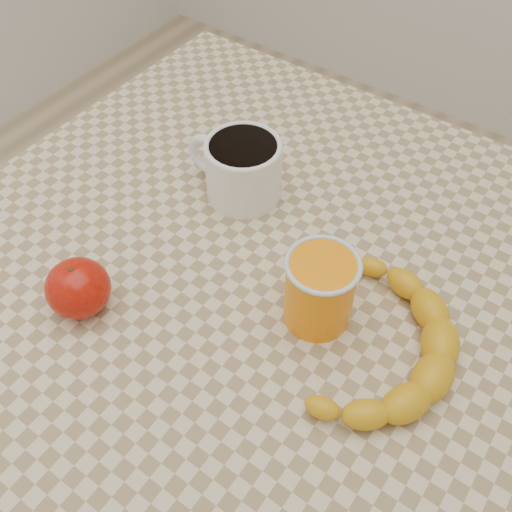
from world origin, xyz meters
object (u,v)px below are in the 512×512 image
Objects in this scene: table at (256,307)px; apple at (78,288)px; banana at (384,345)px; orange_juice_glass at (320,289)px; coffee_mug at (242,167)px.

apple is at bearing -128.39° from table.
banana is (0.18, -0.02, 0.11)m from table.
table is 8.60× the size of orange_juice_glass.
banana is at bearing -23.27° from coffee_mug.
coffee_mug is 0.26m from apple.
apple is (-0.13, -0.16, 0.12)m from table.
coffee_mug is 1.70× the size of apple.
banana is (0.27, -0.12, -0.03)m from coffee_mug.
table is 3.05× the size of banana.
table is at bearing -46.34° from coffee_mug.
orange_juice_glass is at bearing 174.14° from banana.
orange_juice_glass reaches higher than banana.
coffee_mug is at bearing 81.78° from apple.
table is 0.17m from orange_juice_glass.
orange_juice_glass is 0.26m from apple.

